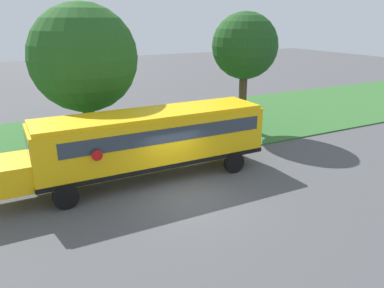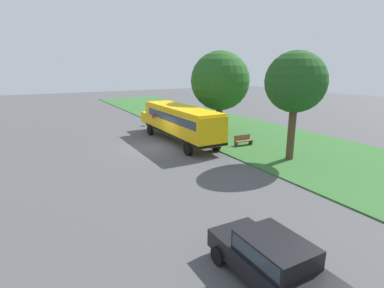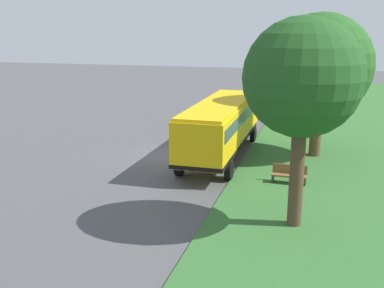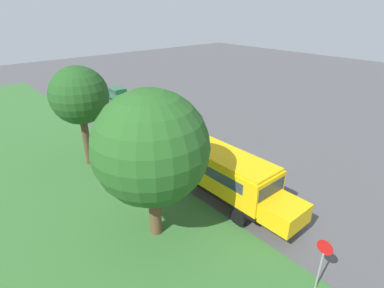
% 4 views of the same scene
% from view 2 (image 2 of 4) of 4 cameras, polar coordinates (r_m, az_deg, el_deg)
% --- Properties ---
extents(ground_plane, '(120.00, 120.00, 0.00)m').
position_cam_2_polar(ground_plane, '(24.84, -7.15, -0.70)').
color(ground_plane, '#4C4C4F').
extents(grass_verge, '(12.00, 80.00, 0.08)m').
position_cam_2_polar(grass_verge, '(29.84, 10.98, 1.81)').
color(grass_verge, '#33662D').
rests_on(grass_verge, ground).
extents(school_bus, '(2.85, 12.42, 3.16)m').
position_cam_2_polar(school_bus, '(26.13, -2.44, 4.49)').
color(school_bus, yellow).
rests_on(school_bus, ground).
extents(car_black_nearest, '(2.02, 4.40, 1.56)m').
position_cam_2_polar(car_black_nearest, '(9.95, 15.04, -20.30)').
color(car_black_nearest, black).
rests_on(car_black_nearest, ground).
extents(oak_tree_beside_bus, '(5.67, 5.67, 7.98)m').
position_cam_2_polar(oak_tree_beside_bus, '(29.64, 5.46, 12.15)').
color(oak_tree_beside_bus, brown).
rests_on(oak_tree_beside_bus, ground).
extents(oak_tree_roadside_mid, '(4.14, 4.14, 7.56)m').
position_cam_2_polar(oak_tree_roadside_mid, '(21.60, 19.25, 11.37)').
color(oak_tree_roadside_mid, '#4C3826').
rests_on(oak_tree_roadside_mid, ground).
extents(stop_sign, '(0.08, 0.68, 2.74)m').
position_cam_2_polar(stop_sign, '(34.98, -6.10, 6.66)').
color(stop_sign, gray).
rests_on(stop_sign, ground).
extents(park_bench, '(1.62, 0.55, 0.92)m').
position_cam_2_polar(park_bench, '(25.44, 9.70, 0.67)').
color(park_bench, brown).
rests_on(park_bench, ground).
extents(trash_bin, '(0.56, 0.56, 0.90)m').
position_cam_2_polar(trash_bin, '(36.64, -4.96, 5.01)').
color(trash_bin, '#2D4C33').
rests_on(trash_bin, ground).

